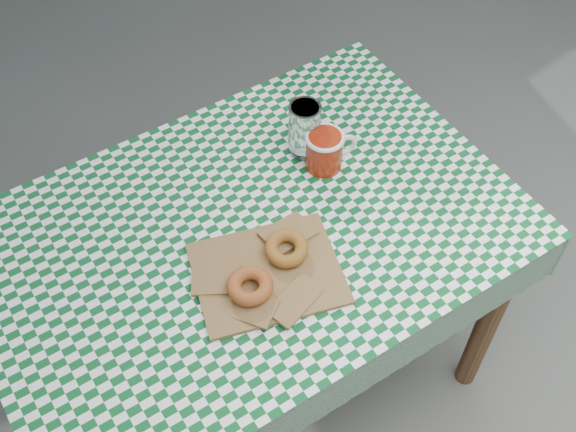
# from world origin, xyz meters

# --- Properties ---
(ground) EXTENTS (60.00, 60.00, 0.00)m
(ground) POSITION_xyz_m (0.00, 0.00, 0.00)
(ground) COLOR #555550
(ground) RESTS_ON ground
(table) EXTENTS (1.28, 0.93, 0.75)m
(table) POSITION_xyz_m (-0.02, 0.03, 0.38)
(table) COLOR #52341C
(table) RESTS_ON ground
(tablecloth) EXTENTS (1.30, 0.95, 0.01)m
(tablecloth) POSITION_xyz_m (-0.02, 0.03, 0.75)
(tablecloth) COLOR #0B4A21
(tablecloth) RESTS_ON table
(paper_bag) EXTENTS (0.38, 0.35, 0.02)m
(paper_bag) POSITION_xyz_m (-0.07, -0.10, 0.76)
(paper_bag) COLOR brown
(paper_bag) RESTS_ON tablecloth
(bagel_front) EXTENTS (0.10, 0.10, 0.03)m
(bagel_front) POSITION_xyz_m (-0.12, -0.11, 0.79)
(bagel_front) COLOR #9D4720
(bagel_front) RESTS_ON paper_bag
(bagel_back) EXTENTS (0.13, 0.13, 0.03)m
(bagel_back) POSITION_xyz_m (-0.00, -0.08, 0.79)
(bagel_back) COLOR #93571E
(bagel_back) RESTS_ON paper_bag
(coffee_mug) EXTENTS (0.22, 0.22, 0.10)m
(coffee_mug) POSITION_xyz_m (0.24, 0.07, 0.81)
(coffee_mug) COLOR maroon
(coffee_mug) RESTS_ON tablecloth
(drinking_glass) EXTENTS (0.09, 0.09, 0.14)m
(drinking_glass) POSITION_xyz_m (0.23, 0.14, 0.83)
(drinking_glass) COLOR white
(drinking_glass) RESTS_ON tablecloth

